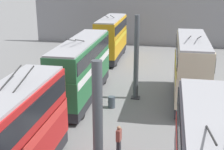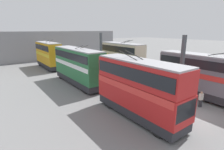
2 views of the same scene
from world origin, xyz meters
name	(u,v)px [view 1 (image 1 of 2)]	position (x,y,z in m)	size (l,w,h in m)	color
depot_back_wall	(153,21)	(37.09, 0.00, 3.57)	(0.50, 36.00, 7.13)	gray
support_column_near	(98,147)	(1.70, 0.00, 3.42)	(0.74, 0.74, 7.09)	#42474C
support_column_far	(136,60)	(15.66, 0.00, 3.42)	(0.74, 0.74, 7.09)	#42474C
bus_left_far	(191,66)	(15.97, -4.47, 3.03)	(9.22, 2.54, 5.95)	black
bus_right_near	(11,136)	(2.76, 4.47, 2.90)	(9.00, 2.54, 5.72)	black
bus_right_mid	(82,66)	(14.80, 4.47, 2.88)	(10.91, 2.54, 5.66)	black
bus_right_far	(111,36)	(28.07, 4.47, 2.93)	(9.17, 2.54, 5.76)	black
person_aisle_midway	(119,139)	(6.87, -0.01, 0.94)	(0.45, 0.30, 1.76)	#2D2D33
oil_drum	(112,102)	(13.29, 1.63, 0.47)	(0.59, 0.59, 0.93)	#424C56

